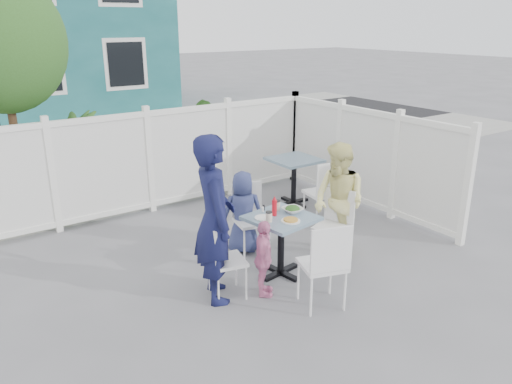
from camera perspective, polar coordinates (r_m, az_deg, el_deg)
ground at (r=6.19m, az=-3.45°, el=-8.87°), size 80.00×80.00×0.00m
near_sidewalk at (r=9.40m, az=-15.71°, el=0.37°), size 24.00×2.60×0.01m
street at (r=12.84m, az=-21.37°, el=4.65°), size 24.00×5.00×0.01m
far_sidewalk at (r=15.81m, az=-24.21°, el=6.78°), size 24.00×1.60×0.01m
fence_back at (r=7.95m, az=-12.07°, el=3.20°), size 5.86×0.08×1.60m
fence_right at (r=8.14m, az=12.41°, el=3.55°), size 0.08×3.66×1.60m
tree at (r=8.09m, az=-27.17°, el=14.89°), size 1.80×1.62×3.59m
potted_shrub_a at (r=8.32m, az=-19.60°, el=3.21°), size 1.18×1.18×1.57m
potted_shrub_b at (r=9.02m, az=-6.06°, el=5.16°), size 1.46×1.59×1.50m
main_table at (r=5.85m, az=2.90°, el=-4.34°), size 0.80×0.80×0.74m
spare_table at (r=8.16m, az=4.38°, el=2.65°), size 0.74×0.74×0.78m
chair_left at (r=5.42m, az=-4.09°, el=-7.21°), size 0.46×0.47×0.86m
chair_right at (r=6.35m, az=9.05°, el=-3.13°), size 0.51×0.52×0.90m
chair_back at (r=6.46m, az=-0.71°, el=-2.41°), size 0.49×0.48×0.92m
chair_near at (r=5.20m, az=7.99°, el=-7.74°), size 0.55×0.54×0.97m
chair_spare at (r=7.33m, az=7.93°, el=0.40°), size 0.51×0.50×0.99m
man at (r=5.26m, az=-4.76°, el=-3.12°), size 0.63×0.77×1.83m
woman at (r=6.32m, az=9.45°, el=-1.11°), size 0.57×0.73×1.49m
boy at (r=6.44m, az=-1.50°, el=-2.35°), size 0.63×0.54×1.09m
toddler at (r=5.46m, az=0.87°, el=-7.64°), size 0.48×0.54×0.87m
plate_main at (r=5.65m, az=3.98°, el=-3.31°), size 0.22×0.22×0.01m
plate_side at (r=5.72m, az=0.86°, el=-2.97°), size 0.21×0.21×0.01m
salad_bowl at (r=5.91m, az=4.20°, el=-2.06°), size 0.23×0.23×0.06m
coffee_cup_a at (r=5.62m, az=1.49°, el=-2.89°), size 0.07×0.07×0.11m
coffee_cup_b at (r=5.96m, az=2.42°, el=-1.59°), size 0.07×0.07×0.11m
ketchup_bottle at (r=5.78m, az=2.11°, el=-1.82°), size 0.06×0.06×0.19m
salt_shaker at (r=5.91m, az=0.78°, el=-2.00°), size 0.03×0.03×0.06m
pepper_shaker at (r=5.96m, az=0.88°, el=-1.80°), size 0.03×0.03×0.06m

